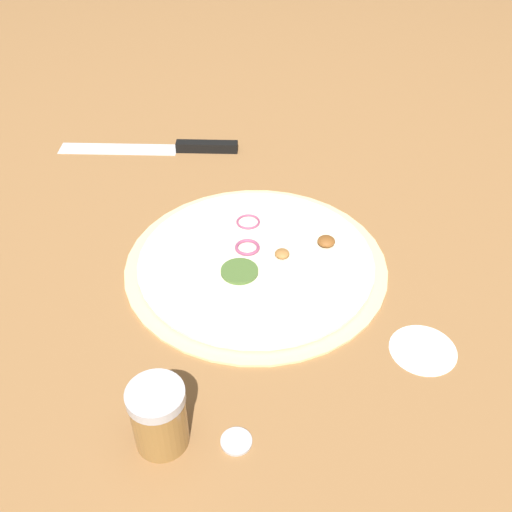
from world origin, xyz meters
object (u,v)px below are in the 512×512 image
at_px(knife, 177,147).
at_px(loose_cap, 236,440).
at_px(pizza, 256,262).
at_px(spice_jar, 159,417).

height_order(knife, loose_cap, knife).
xyz_separation_m(pizza, spice_jar, (-0.22, -0.20, 0.04)).
height_order(pizza, knife, pizza).
relative_size(knife, spice_jar, 3.67).
bearing_deg(pizza, knife, 86.47).
bearing_deg(loose_cap, pizza, 57.78).
bearing_deg(loose_cap, spice_jar, 149.55).
bearing_deg(knife, pizza, 116.27).
bearing_deg(knife, spice_jar, 96.19).
xyz_separation_m(pizza, knife, (0.02, 0.35, 0.00)).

